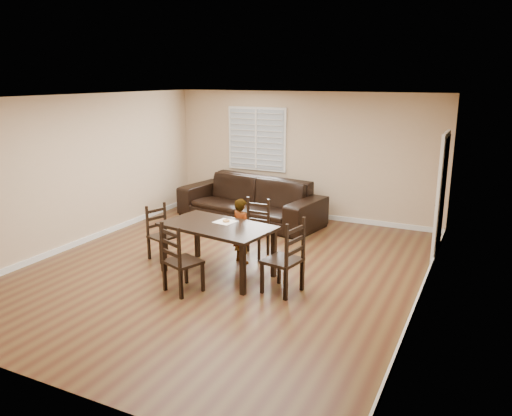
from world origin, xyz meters
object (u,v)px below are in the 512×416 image
Objects in this scene: child at (241,231)px; sofa at (250,200)px; chair_far at (176,262)px; donut at (226,220)px; chair_left at (159,234)px; chair_right at (290,261)px; chair_near at (256,229)px; dining_table at (217,230)px.

child is 2.47m from sofa.
chair_far is 9.23× the size of donut.
donut is (-0.04, -0.43, 0.28)m from child.
chair_right is at bearing -81.97° from chair_left.
chair_near reaches higher than donut.
donut is at bearing 83.66° from dining_table.
chair_far is at bearing -117.60° from chair_left.
donut is (-1.24, 0.39, 0.33)m from chair_right.
chair_left is (-1.42, -0.86, -0.03)m from chair_near.
chair_near is 1.07× the size of chair_left.
chair_right is at bearing 168.69° from child.
donut is at bearing -61.10° from sofa.
chair_near reaches higher than chair_left.
chair_near is 2.09m from sofa.
chair_left is (-1.10, 1.10, -0.05)m from chair_far.
chair_far is 1.12× the size of chair_left.
chair_far is 0.33× the size of sofa.
dining_table is 0.94m from chair_far.
dining_table is 1.86× the size of chair_near.
donut is at bearing 107.07° from child.
dining_table is 1.68× the size of child.
chair_far reaches higher than dining_table.
chair_right is (1.14, -1.28, 0.05)m from chair_near.
dining_table is 1.33m from chair_right.
child reaches higher than chair_near.
chair_far is 1.61m from chair_right.
chair_far reaches higher than sofa.
chair_near is 1.65m from chair_left.
chair_left reaches higher than sofa.
chair_right is (1.29, -0.21, -0.21)m from dining_table.
chair_right is at bearing -17.57° from donut.
dining_table is 1.67× the size of chair_right.
chair_near is 0.90× the size of chair_right.
chair_near is 1.98m from chair_far.
chair_far is (-0.31, -1.96, 0.02)m from chair_near.
chair_left is 1.38m from donut.
sofa is at bearing -43.63° from child.
donut is (1.32, -0.03, 0.41)m from chair_left.
chair_near is at bearing -73.48° from child.
dining_table is 1.32m from chair_left.
chair_right reaches higher than donut.
chair_left is 2.59m from chair_right.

